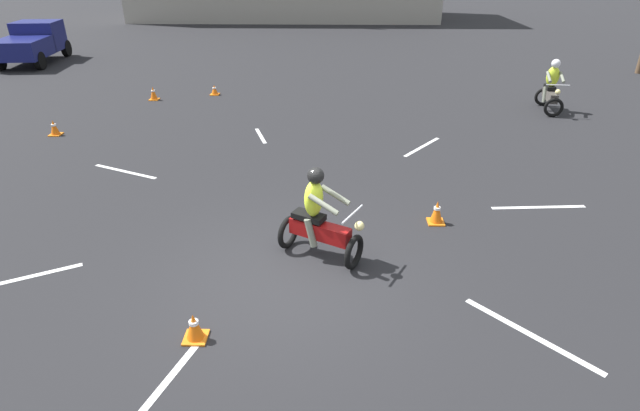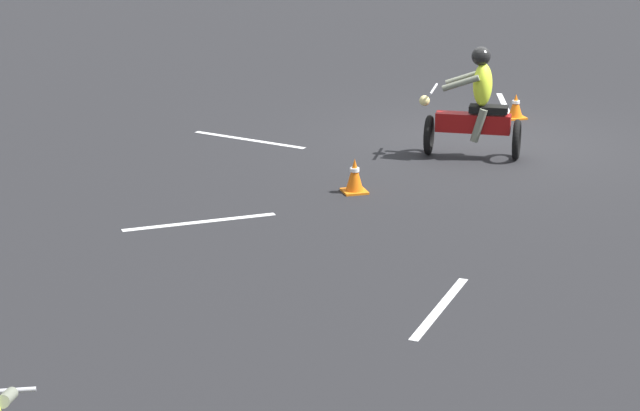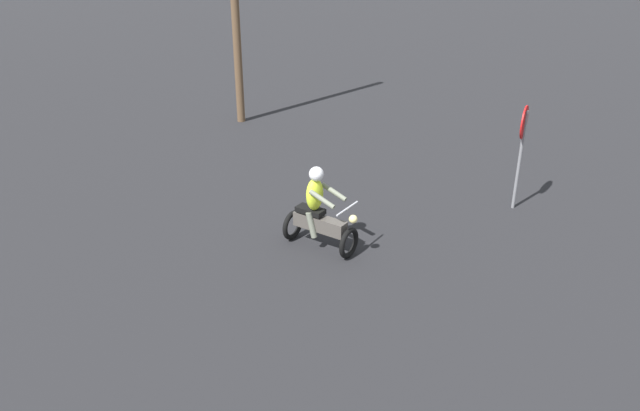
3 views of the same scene
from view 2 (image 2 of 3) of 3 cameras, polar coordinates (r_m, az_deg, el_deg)
The scene contains 8 objects.
ground_plane at distance 19.56m, azimuth 7.51°, elevation 2.87°, with size 120.00×120.00×0.00m, color black.
motorcycle_rider_foreground at distance 18.54m, azimuth 7.14°, elevation 4.38°, with size 1.52×1.20×1.66m.
traffic_cone_mid_left at distance 16.76m, azimuth 1.59°, elevation 1.35°, with size 0.32×0.32×0.47m.
traffic_cone_far_right at distance 21.18m, azimuth 8.93°, elevation 4.49°, with size 0.32×0.32×0.41m.
lane_stripe_e at distance 15.66m, azimuth -5.52°, elevation -0.75°, with size 0.10×1.97×0.01m, color silver.
lane_stripe_ne at distance 12.98m, azimuth 5.51°, elevation -4.68°, with size 0.10×1.81×0.01m, color silver.
lane_stripe_s at distance 22.09m, azimuth 8.45°, elevation 4.52°, with size 0.10×2.07×0.01m, color silver.
lane_stripe_se at distance 19.58m, azimuth -3.27°, elevation 3.02°, with size 0.10×2.03×0.01m, color silver.
Camera 2 is at (7.63, 17.34, 4.87)m, focal length 70.00 mm.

